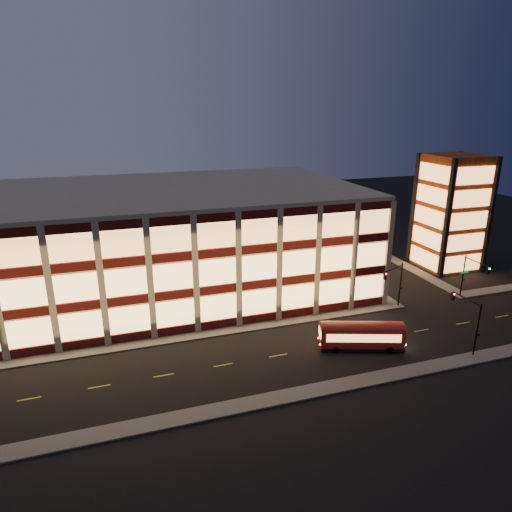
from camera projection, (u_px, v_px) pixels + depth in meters
name	position (u px, v px, depth m)	size (l,w,h in m)	color
ground	(227.00, 335.00, 52.36)	(200.00, 200.00, 0.00)	black
sidewalk_office_south	(200.00, 335.00, 52.35)	(54.00, 2.00, 0.15)	#514F4C
sidewalk_office_east	(337.00, 267.00, 74.52)	(2.00, 30.00, 0.15)	#514F4C
sidewalk_tower_south	(496.00, 290.00, 65.15)	(14.00, 2.00, 0.15)	#514F4C
sidewalk_tower_west	(394.00, 260.00, 77.79)	(2.00, 30.00, 0.15)	#514F4C
sidewalk_near	(264.00, 401.00, 40.62)	(100.00, 2.00, 0.15)	#514F4C
office_building	(176.00, 238.00, 64.48)	(50.45, 30.45, 14.50)	tan
stair_tower	(451.00, 213.00, 72.22)	(8.60, 8.60, 18.00)	#8C3814
traffic_signal_far	(395.00, 279.00, 57.90)	(3.79, 1.87, 6.00)	black
traffic_signal_right	(472.00, 272.00, 60.49)	(1.20, 4.37, 6.00)	black
traffic_signal_near	(468.00, 314.00, 48.12)	(0.32, 4.45, 6.00)	black
trolley_bus	(362.00, 334.00, 49.10)	(9.18, 5.03, 3.03)	maroon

